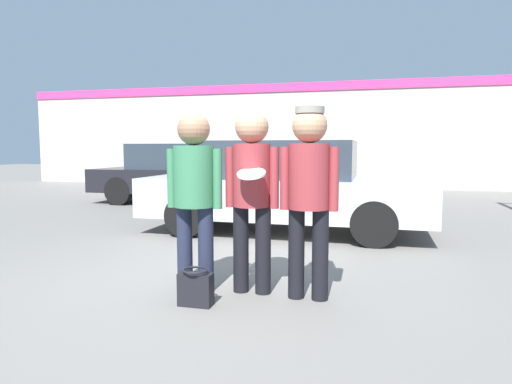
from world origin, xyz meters
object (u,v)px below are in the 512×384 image
Objects in this scene: person_right at (309,184)px; handbag at (196,288)px; shrub at (250,172)px; person_left at (194,184)px; parked_car_near at (285,186)px; person_middle_with_frisbee at (252,184)px; parked_car_far at (185,173)px.

person_right reaches higher than handbag.
shrub reaches higher than handbag.
person_right reaches higher than shrub.
person_left is at bearing 112.54° from handbag.
person_right reaches higher than parked_car_near.
parked_car_near is at bearing 89.18° from handbag.
shrub is at bearing 105.74° from person_middle_with_frisbee.
parked_car_near is at bearing 105.04° from person_right.
person_right is 7.70m from parked_car_far.
person_middle_with_frisbee is 0.99× the size of person_right.
shrub is (-3.71, 11.27, -0.54)m from person_right.
person_right reaches higher than person_middle_with_frisbee.
person_right is 5.32× the size of handbag.
person_right is (1.10, 0.04, 0.03)m from person_left.
parked_car_far is at bearing -94.51° from shrub.
shrub is (0.37, 4.75, -0.22)m from parked_car_far.
person_right reaches higher than person_left.
person_left is 0.56m from person_middle_with_frisbee.
person_right is at bearing 1.95° from person_left.
person_right is at bearing -71.77° from shrub.
parked_car_near reaches higher than handbag.
handbag is (-0.93, -0.44, -0.91)m from person_right.
person_left is 0.98× the size of person_right.
person_right is 0.38× the size of parked_car_far.
handbag is at bearing -154.50° from person_right.
shrub is at bearing 109.50° from parked_car_near.
parked_car_near is at bearing 86.16° from person_left.
person_middle_with_frisbee is at bearing 51.94° from handbag.
parked_car_near is at bearing -70.50° from shrub.
parked_car_near is at bearing -45.38° from parked_car_far.
person_right is 11.88m from shrub.
person_middle_with_frisbee is at bearing 8.37° from person_left.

